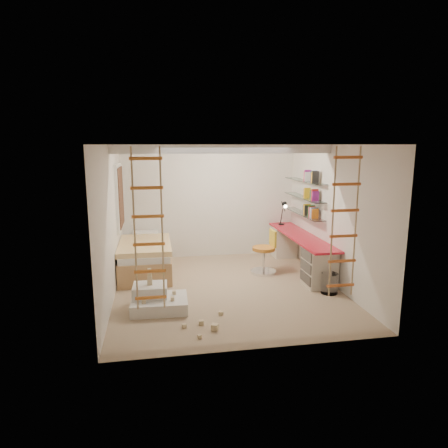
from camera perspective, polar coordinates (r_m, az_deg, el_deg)
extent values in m
plane|color=#9C8464|center=(7.44, 0.41, -9.17)|extent=(4.50, 4.50, 0.00)
cube|color=white|center=(7.26, 0.00, 10.66)|extent=(4.00, 0.18, 0.16)
cube|color=white|center=(8.45, -14.77, 3.78)|extent=(0.06, 1.15, 1.35)
cube|color=#4C2D1E|center=(8.45, -14.50, 3.79)|extent=(0.02, 1.00, 1.20)
cylinder|color=white|center=(7.39, 14.84, -8.19)|extent=(0.29, 0.29, 0.37)
cube|color=red|center=(8.45, 10.93, -1.70)|extent=(0.55, 2.80, 0.04)
cube|color=beige|center=(9.54, 8.51, -2.44)|extent=(0.52, 0.55, 0.71)
cube|color=beige|center=(7.66, 13.49, -6.09)|extent=(0.52, 0.55, 0.71)
cube|color=#4C4742|center=(7.48, 11.67, -4.37)|extent=(0.02, 0.50, 0.18)
cube|color=#4C4742|center=(7.54, 11.61, -5.98)|extent=(0.02, 0.50, 0.18)
cube|color=#4C4742|center=(7.61, 11.54, -7.57)|extent=(0.02, 0.50, 0.18)
cube|color=white|center=(8.70, 11.26, 1.47)|extent=(0.25, 1.80, 0.01)
cube|color=white|center=(8.65, 11.34, 3.76)|extent=(0.25, 1.80, 0.01)
cube|color=white|center=(8.61, 11.43, 6.07)|extent=(0.25, 1.80, 0.01)
cube|color=#AD7F51|center=(8.43, -11.13, -5.30)|extent=(1.00, 2.00, 0.45)
cube|color=white|center=(8.35, -11.20, -3.42)|extent=(0.95, 1.95, 0.12)
cube|color=gold|center=(8.18, -11.25, -2.94)|extent=(1.02, 1.60, 0.10)
cube|color=white|center=(9.10, -11.14, -1.43)|extent=(0.55, 0.35, 0.12)
cylinder|color=black|center=(9.49, 8.19, -0.01)|extent=(0.14, 0.14, 0.02)
cylinder|color=black|center=(9.45, 8.23, 1.12)|extent=(0.02, 0.15, 0.36)
cylinder|color=black|center=(9.32, 8.46, 2.52)|extent=(0.02, 0.27, 0.20)
cone|color=black|center=(9.20, 8.70, 2.72)|extent=(0.12, 0.14, 0.15)
cylinder|color=#FFEABF|center=(9.17, 8.78, 2.50)|extent=(0.08, 0.04, 0.08)
cylinder|color=#C57425|center=(8.17, 5.70, -3.52)|extent=(0.47, 0.47, 0.07)
cube|color=gold|center=(8.17, 6.99, -2.02)|extent=(0.05, 0.35, 0.33)
cylinder|color=silver|center=(8.23, 5.67, -5.08)|extent=(0.06, 0.06, 0.46)
cylinder|color=silver|center=(8.31, 5.64, -6.80)|extent=(0.54, 0.54, 0.06)
cube|color=silver|center=(6.59, -9.19, -11.19)|extent=(0.91, 0.72, 0.20)
cube|color=silver|center=(6.61, -10.51, -9.32)|extent=(0.56, 0.46, 0.20)
cube|color=#CCB284|center=(6.57, -10.55, -8.19)|extent=(0.08, 0.08, 0.08)
cube|color=#CCB284|center=(6.54, -10.58, -7.57)|extent=(0.07, 0.07, 0.07)
cube|color=#CCB284|center=(6.51, -10.61, -6.78)|extent=(0.06, 0.06, 0.12)
cube|color=#CCB284|center=(6.41, -7.38, -10.55)|extent=(0.06, 0.06, 0.06)
cube|color=#CCB284|center=(6.66, -7.15, -9.70)|extent=(0.06, 0.06, 0.06)
cube|color=#CCB284|center=(6.38, -11.39, -10.79)|extent=(0.06, 0.06, 0.06)
cube|color=#CCB284|center=(5.88, -1.34, -14.59)|extent=(0.07, 0.07, 0.07)
cube|color=#CCB284|center=(6.34, -0.45, -12.59)|extent=(0.07, 0.07, 0.07)
cube|color=#CCB284|center=(6.04, -3.26, -13.88)|extent=(0.07, 0.07, 0.07)
cube|color=#CCB284|center=(5.66, -3.50, -15.66)|extent=(0.07, 0.07, 0.07)
cube|color=#CCB284|center=(5.97, -5.71, -14.22)|extent=(0.07, 0.07, 0.07)
cube|color=orange|center=(8.68, 11.28, 2.23)|extent=(0.14, 0.70, 0.22)
cube|color=#194CA5|center=(8.63, 11.37, 4.52)|extent=(0.14, 0.46, 0.22)
cube|color=white|center=(8.60, 11.46, 6.84)|extent=(0.14, 0.52, 0.22)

